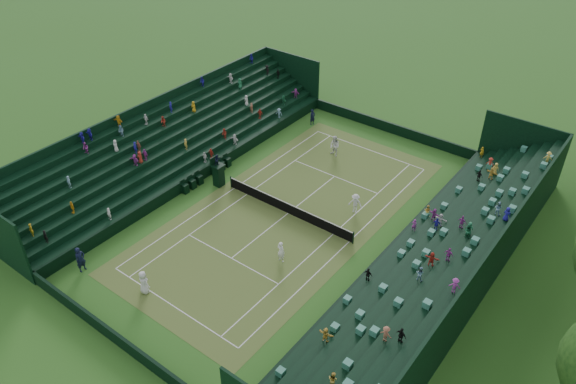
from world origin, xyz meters
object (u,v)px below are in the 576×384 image
(tennis_net, at_px, (288,208))
(player_near_west, at_px, (144,282))
(player_near_east, at_px, (281,252))
(umpire_chair, at_px, (218,172))
(player_far_west, at_px, (335,146))
(player_far_east, at_px, (355,203))

(tennis_net, bearing_deg, player_near_west, -100.37)
(tennis_net, height_order, player_near_east, player_near_east)
(umpire_chair, relative_size, player_far_west, 1.52)
(tennis_net, xyz_separation_m, umpire_chair, (-6.80, -0.35, 0.70))
(umpire_chair, distance_m, player_far_east, 11.32)
(player_near_east, relative_size, player_far_west, 0.87)
(umpire_chair, xyz_separation_m, player_near_west, (4.59, -11.76, -0.37))
(tennis_net, bearing_deg, player_near_east, -57.73)
(umpire_chair, relative_size, player_near_west, 1.67)
(player_near_east, bearing_deg, umpire_chair, -20.65)
(umpire_chair, bearing_deg, tennis_net, 2.98)
(tennis_net, xyz_separation_m, player_near_west, (-2.22, -12.12, 0.33))
(player_near_west, distance_m, player_near_east, 9.14)
(player_far_east, bearing_deg, player_near_west, -127.57)
(tennis_net, bearing_deg, player_far_east, 39.60)
(umpire_chair, distance_m, player_near_east, 10.52)
(umpire_chair, distance_m, player_near_west, 12.63)
(player_near_west, bearing_deg, umpire_chair, -67.65)
(umpire_chair, height_order, player_near_west, umpire_chair)
(tennis_net, bearing_deg, umpire_chair, -177.02)
(tennis_net, height_order, player_near_west, player_near_west)
(tennis_net, relative_size, player_near_east, 7.08)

